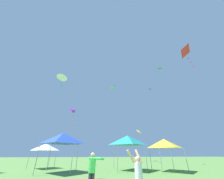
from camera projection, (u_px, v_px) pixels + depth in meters
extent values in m
cylinder|color=white|center=(139.00, 171.00, 5.48)|extent=(0.33, 0.33, 0.62)
sphere|color=tan|center=(138.00, 159.00, 5.68)|extent=(0.23, 0.23, 0.23)
cylinder|color=tan|center=(138.00, 156.00, 5.78)|extent=(0.30, 0.37, 0.58)
cylinder|color=tan|center=(131.00, 156.00, 5.76)|extent=(0.41, 0.16, 0.57)
cylinder|color=green|center=(92.00, 165.00, 6.76)|extent=(0.36, 0.36, 0.68)
sphere|color=tan|center=(93.00, 155.00, 6.98)|extent=(0.25, 0.25, 0.25)
cylinder|color=green|center=(95.00, 158.00, 6.81)|extent=(0.66, 0.31, 0.15)
cylinder|color=green|center=(100.00, 159.00, 7.17)|extent=(0.55, 0.56, 0.20)
cylinder|color=#9E9EA3|center=(37.00, 158.00, 11.65)|extent=(0.05, 0.05, 2.69)
cylinder|color=#9E9EA3|center=(72.00, 158.00, 11.95)|extent=(0.05, 0.05, 2.69)
cylinder|color=#9E9EA3|center=(49.00, 157.00, 14.52)|extent=(0.05, 0.05, 2.69)
cylinder|color=#9E9EA3|center=(77.00, 157.00, 14.81)|extent=(0.05, 0.05, 2.69)
pyramid|color=blue|center=(63.00, 138.00, 14.09)|extent=(3.58, 3.58, 1.15)
cylinder|color=#9E9EA3|center=(161.00, 160.00, 12.68)|extent=(0.05, 0.05, 2.29)
cylinder|color=#9E9EA3|center=(186.00, 160.00, 12.94)|extent=(0.05, 0.05, 2.29)
cylinder|color=#9E9EA3|center=(151.00, 159.00, 15.13)|extent=(0.05, 0.05, 2.29)
cylinder|color=#9E9EA3|center=(172.00, 159.00, 15.38)|extent=(0.05, 0.05, 2.29)
pyramid|color=yellow|center=(164.00, 143.00, 14.77)|extent=(3.06, 3.06, 0.98)
cylinder|color=#9E9EA3|center=(117.00, 158.00, 13.39)|extent=(0.05, 0.05, 2.66)
cylinder|color=#9E9EA3|center=(146.00, 158.00, 13.68)|extent=(0.05, 0.05, 2.66)
cylinder|color=#9E9EA3|center=(114.00, 157.00, 16.22)|extent=(0.05, 0.05, 2.66)
cylinder|color=#9E9EA3|center=(138.00, 157.00, 16.51)|extent=(0.05, 0.05, 2.66)
pyramid|color=teal|center=(128.00, 140.00, 15.80)|extent=(3.54, 3.54, 1.13)
cylinder|color=#9E9EA3|center=(28.00, 160.00, 15.34)|extent=(0.05, 0.05, 2.07)
cylinder|color=#9E9EA3|center=(49.00, 160.00, 15.57)|extent=(0.05, 0.05, 2.07)
cylinder|color=#9E9EA3|center=(37.00, 159.00, 17.55)|extent=(0.05, 0.05, 2.07)
cylinder|color=#9E9EA3|center=(55.00, 159.00, 17.77)|extent=(0.05, 0.05, 2.07)
pyramid|color=white|center=(46.00, 147.00, 17.22)|extent=(2.76, 2.76, 0.88)
pyramid|color=#2DB7CC|center=(115.00, 86.00, 35.42)|extent=(1.03, 0.91, 0.38)
sphere|color=#2DB7CC|center=(115.00, 88.00, 35.18)|extent=(0.11, 0.11, 0.11)
sphere|color=#2DB7CC|center=(115.00, 89.00, 35.12)|extent=(0.11, 0.11, 0.11)
sphere|color=#2DB7CC|center=(115.00, 90.00, 35.05)|extent=(0.11, 0.11, 0.11)
sphere|color=#2DB7CC|center=(115.00, 91.00, 34.99)|extent=(0.11, 0.11, 0.11)
cone|color=white|center=(62.00, 77.00, 13.27)|extent=(1.50, 1.50, 0.43)
sphere|color=#2DB7CC|center=(61.00, 83.00, 12.89)|extent=(0.13, 0.13, 0.13)
sphere|color=#2DB7CC|center=(61.00, 86.00, 12.71)|extent=(0.13, 0.13, 0.13)
sphere|color=#2DB7CC|center=(61.00, 89.00, 12.53)|extent=(0.13, 0.13, 0.13)
sphere|color=#2DB7CC|center=(62.00, 92.00, 12.35)|extent=(0.13, 0.13, 0.13)
cone|color=yellow|center=(139.00, 131.00, 33.72)|extent=(2.01, 1.99, 1.19)
cube|color=purple|center=(73.00, 110.00, 24.97)|extent=(1.29, 1.55, 1.20)
sphere|color=orange|center=(73.00, 116.00, 24.50)|extent=(0.19, 0.19, 0.19)
sphere|color=orange|center=(73.00, 120.00, 24.31)|extent=(0.19, 0.19, 0.19)
sphere|color=orange|center=(73.00, 123.00, 24.12)|extent=(0.19, 0.19, 0.19)
pyramid|color=red|center=(185.00, 51.00, 16.91)|extent=(1.19, 1.35, 1.05)
sphere|color=#D6389E|center=(188.00, 58.00, 16.35)|extent=(0.18, 0.18, 0.18)
sphere|color=#D6389E|center=(191.00, 62.00, 16.12)|extent=(0.18, 0.18, 0.18)
sphere|color=#D6389E|center=(193.00, 66.00, 15.89)|extent=(0.18, 0.18, 0.18)
pyramid|color=black|center=(150.00, 89.00, 28.10)|extent=(0.92, 0.93, 0.65)
pyramid|color=#75D138|center=(112.00, 88.00, 38.68)|extent=(1.03, 1.13, 0.47)
pyramid|color=green|center=(160.00, 68.00, 38.09)|extent=(1.40, 1.72, 0.66)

